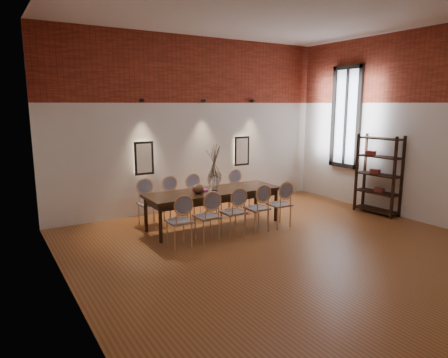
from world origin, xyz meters
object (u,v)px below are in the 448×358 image
chair_far_e (240,191)px  vase (214,183)px  chair_far_a (149,203)px  chair_near_d (257,208)px  chair_far_c (197,197)px  chair_near_b (207,216)px  chair_far_b (174,200)px  chair_far_d (219,194)px  bowl (198,189)px  shelving_rack (379,175)px  dining_table (214,208)px  chair_near_c (233,212)px  book (200,190)px  chair_near_e (279,204)px  chair_near_a (179,221)px

chair_far_e → vase: bearing=33.4°
chair_far_a → chair_near_d: bearing=139.0°
chair_near_d → chair_far_c: (-0.55, 1.46, 0.00)m
chair_near_b → chair_far_b: (0.01, 1.46, 0.00)m
chair_near_d → chair_far_a: same height
chair_far_b → chair_far_d: same height
bowl → chair_far_b: bearing=102.7°
chair_far_c → chair_far_d: bearing=180.0°
chair_near_b → shelving_rack: (4.24, -0.38, 0.43)m
dining_table → bowl: size_ratio=11.66×
vase → chair_far_d: bearing=52.9°
chair_near_c → chair_far_c: same height
chair_near_c → chair_near_d: bearing=-0.0°
book → vase: bearing=-17.2°
chair_near_d → vase: vase is taller
book → dining_table: bearing=-18.0°
chair_far_d → chair_far_e: same height
chair_near_c → chair_near_e: 1.12m
chair_far_c → bowl: size_ratio=3.92×
chair_near_a → vase: size_ratio=3.13×
chair_near_a → chair_far_c: bearing=52.5°
shelving_rack → chair_near_a: bearing=170.8°
chair_far_d → book: chair_far_d is taller
chair_near_c → chair_near_e: size_ratio=1.00×
dining_table → chair_near_e: 1.34m
chair_near_c → chair_far_e: bearing=52.5°
chair_near_c → chair_far_b: size_ratio=1.00×
chair_far_a → chair_far_b: size_ratio=1.00×
dining_table → chair_far_e: (1.12, 0.72, 0.09)m
chair_far_b → shelving_rack: (4.23, -1.84, 0.43)m
chair_far_d → chair_near_d: bearing=90.0°
chair_near_a → chair_near_c: same height
bowl → book: 0.19m
chair_far_e → shelving_rack: shelving_rack is taller
chair_far_a → shelving_rack: (4.79, -1.84, 0.43)m
chair_far_a → chair_far_b: bearing=-180.0°
bowl → shelving_rack: bearing=-14.6°
chair_far_b → bowl: size_ratio=3.92×
chair_near_a → chair_far_d: bearing=41.0°
chair_near_c → vase: bearing=89.0°
chair_far_e → chair_near_d: bearing=69.0°
chair_far_a → chair_far_e: bearing=-180.0°
chair_near_e → chair_far_a: size_ratio=1.00×
chair_near_e → vase: bearing=146.6°
chair_near_e → chair_far_d: size_ratio=1.00×
chair_near_b → chair_far_c: same height
chair_near_a → chair_far_b: bearing=69.0°
shelving_rack → chair_far_c: bearing=148.8°
chair_near_d → chair_far_d: (0.01, 1.46, 0.00)m
chair_near_b → chair_far_d: size_ratio=1.00×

